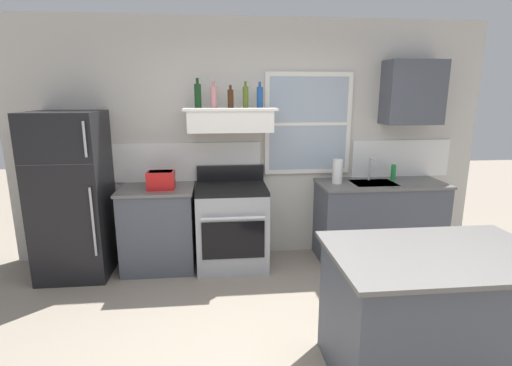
{
  "coord_description": "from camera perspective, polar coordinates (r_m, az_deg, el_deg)",
  "views": [
    {
      "loc": [
        -0.4,
        -2.22,
        1.91
      ],
      "look_at": [
        -0.05,
        1.2,
        1.1
      ],
      "focal_mm": 27.27,
      "sensor_mm": 36.0,
      "label": 1
    }
  ],
  "objects": [
    {
      "name": "back_wall",
      "position": [
        4.5,
        -0.3,
        6.15
      ],
      "size": [
        5.4,
        0.11,
        2.7
      ],
      "color": "beige",
      "rests_on": "ground_plane"
    },
    {
      "name": "counter_left_of_stove",
      "position": [
        4.41,
        -14.06,
        -6.38
      ],
      "size": [
        0.79,
        0.63,
        0.91
      ],
      "color": "#474C56",
      "rests_on": "ground_plane"
    },
    {
      "name": "bottle_dark_green_wine",
      "position": [
        4.2,
        -8.54,
        12.61
      ],
      "size": [
        0.07,
        0.07,
        0.3
      ],
      "color": "#143819",
      "rests_on": "range_hood_shelf"
    },
    {
      "name": "bottle_rose_pink",
      "position": [
        4.19,
        -6.22,
        12.51
      ],
      "size": [
        0.07,
        0.07,
        0.27
      ],
      "color": "#C67F84",
      "rests_on": "range_hood_shelf"
    },
    {
      "name": "bottle_olive_oil_square",
      "position": [
        4.19,
        -1.54,
        12.56
      ],
      "size": [
        0.06,
        0.06,
        0.27
      ],
      "color": "#4C601E",
      "rests_on": "range_hood_shelf"
    },
    {
      "name": "bottle_blue_liqueur",
      "position": [
        4.22,
        0.55,
        12.54
      ],
      "size": [
        0.07,
        0.07,
        0.27
      ],
      "color": "#1E478C",
      "rests_on": "range_hood_shelf"
    },
    {
      "name": "bottle_brown_stout",
      "position": [
        4.14,
        -3.75,
        12.3
      ],
      "size": [
        0.06,
        0.06,
        0.23
      ],
      "color": "#381E0F",
      "rests_on": "range_hood_shelf"
    },
    {
      "name": "counter_right_with_sink",
      "position": [
        4.74,
        17.52,
        -5.22
      ],
      "size": [
        1.43,
        0.63,
        0.91
      ],
      "color": "#474C56",
      "rests_on": "ground_plane"
    },
    {
      "name": "stove_range",
      "position": [
        4.33,
        -3.54,
        -6.26
      ],
      "size": [
        0.76,
        0.69,
        1.09
      ],
      "color": "#9EA0A5",
      "rests_on": "ground_plane"
    },
    {
      "name": "refrigerator",
      "position": [
        4.45,
        -25.35,
        -1.68
      ],
      "size": [
        0.7,
        0.72,
        1.72
      ],
      "color": "black",
      "rests_on": "ground_plane"
    },
    {
      "name": "kitchen_island",
      "position": [
        2.98,
        24.45,
        -17.22
      ],
      "size": [
        1.4,
        0.9,
        0.91
      ],
      "color": "#474C56",
      "rests_on": "ground_plane"
    },
    {
      "name": "upper_cabinet_right",
      "position": [
        4.79,
        22.01,
        12.21
      ],
      "size": [
        0.64,
        0.32,
        0.7
      ],
      "color": "#474C56"
    },
    {
      "name": "dish_soap_bottle",
      "position": [
        4.77,
        19.49,
        1.49
      ],
      "size": [
        0.06,
        0.06,
        0.18
      ],
      "primitive_type": "cylinder",
      "color": "#268C3F",
      "rests_on": "counter_right_with_sink"
    },
    {
      "name": "toaster",
      "position": [
        4.19,
        -13.76,
        0.46
      ],
      "size": [
        0.3,
        0.2,
        0.19
      ],
      "color": "red",
      "rests_on": "counter_left_of_stove"
    },
    {
      "name": "sink_faucet",
      "position": [
        4.64,
        16.45,
        2.46
      ],
      "size": [
        0.03,
        0.17,
        0.28
      ],
      "color": "silver",
      "rests_on": "counter_right_with_sink"
    },
    {
      "name": "paper_towel_roll",
      "position": [
        4.41,
        11.87,
        1.67
      ],
      "size": [
        0.11,
        0.11,
        0.27
      ],
      "primitive_type": "cylinder",
      "color": "white",
      "rests_on": "counter_right_with_sink"
    },
    {
      "name": "range_hood_shelf",
      "position": [
        4.19,
        -3.83,
        9.32
      ],
      "size": [
        0.96,
        0.52,
        0.24
      ],
      "color": "white"
    }
  ]
}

